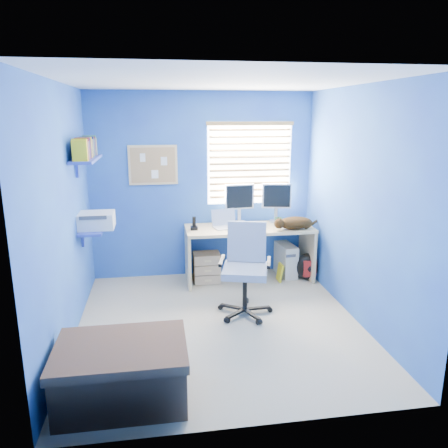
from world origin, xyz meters
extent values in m
cube|color=tan|center=(0.00, 0.00, 0.00)|extent=(3.00, 3.20, 0.00)
cube|color=white|center=(0.00, 0.00, 2.50)|extent=(3.00, 3.20, 0.00)
cube|color=#2645AE|center=(0.00, 1.60, 1.25)|extent=(3.00, 0.01, 2.50)
cube|color=#2645AE|center=(0.00, -1.60, 1.25)|extent=(3.00, 0.01, 2.50)
cube|color=#2645AE|center=(-1.50, 0.00, 1.25)|extent=(0.01, 3.20, 2.50)
cube|color=#2645AE|center=(1.50, 0.00, 1.25)|extent=(0.01, 3.20, 2.50)
cube|color=tan|center=(0.58, 1.26, 0.37)|extent=(1.69, 0.65, 0.74)
cube|color=silver|center=(0.28, 1.26, 0.85)|extent=(0.37, 0.32, 0.22)
cube|color=silver|center=(0.50, 1.50, 1.01)|extent=(0.41, 0.16, 0.54)
cube|color=silver|center=(1.01, 1.48, 1.01)|extent=(0.42, 0.19, 0.54)
cube|color=black|center=(-0.15, 1.24, 0.82)|extent=(0.09, 0.11, 0.17)
imported|color=#3D8359|center=(1.00, 1.31, 0.79)|extent=(0.10, 0.09, 0.10)
cylinder|color=silver|center=(1.22, 1.38, 0.78)|extent=(0.13, 0.13, 0.07)
ellipsoid|color=black|center=(1.16, 1.06, 0.82)|extent=(0.50, 0.33, 0.16)
cube|color=beige|center=(1.13, 1.33, 0.23)|extent=(0.24, 0.46, 0.45)
cube|color=tan|center=(0.01, 1.26, 0.20)|extent=(0.35, 0.28, 0.41)
cube|color=yellow|center=(0.99, 1.13, 0.12)|extent=(0.03, 0.17, 0.24)
ellipsoid|color=black|center=(1.38, 1.14, 0.18)|extent=(0.32, 0.24, 0.37)
cube|color=brown|center=(-0.94, -1.13, 0.23)|extent=(0.97, 0.69, 0.47)
cylinder|color=black|center=(0.32, 0.21, 0.03)|extent=(0.73, 0.73, 0.06)
cylinder|color=black|center=(0.32, 0.21, 0.27)|extent=(0.06, 0.06, 0.42)
cube|color=#8F9EBF|center=(0.32, 0.21, 0.52)|extent=(0.60, 0.60, 0.08)
cube|color=#8F9EBF|center=(0.38, 0.44, 0.79)|extent=(0.44, 0.18, 0.46)
cube|color=white|center=(0.65, 1.59, 1.55)|extent=(1.15, 0.01, 1.10)
cube|color=#B88244|center=(0.65, 1.56, 1.55)|extent=(1.10, 0.03, 1.00)
cube|color=tan|center=(-0.65, 1.58, 1.55)|extent=(0.64, 0.02, 0.52)
cube|color=tan|center=(-0.65, 1.57, 1.55)|extent=(0.58, 0.01, 0.46)
cube|color=#3243AB|center=(-1.36, 0.75, 0.92)|extent=(0.26, 0.55, 0.03)
cube|color=silver|center=(-1.32, 0.75, 1.02)|extent=(0.42, 0.34, 0.18)
cube|color=#3243AB|center=(-1.37, 0.75, 1.72)|extent=(0.24, 0.90, 0.03)
cube|color=navy|center=(-1.38, 0.75, 1.84)|extent=(0.15, 0.80, 0.22)
camera|label=1|loc=(-0.62, -4.25, 2.20)|focal=35.00mm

